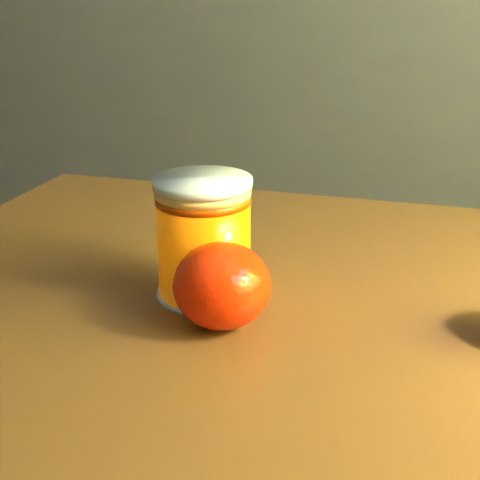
% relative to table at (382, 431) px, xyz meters
% --- Properties ---
extents(kitchen_counter, '(3.15, 0.60, 0.90)m').
position_rel_table_xyz_m(kitchen_counter, '(-0.79, 1.45, -0.15)').
color(kitchen_counter, '#55545A').
rests_on(kitchen_counter, ground).
extents(table, '(1.00, 0.76, 0.69)m').
position_rel_table_xyz_m(table, '(0.00, 0.00, 0.00)').
color(table, brown).
rests_on(table, ground).
extents(juice_glass, '(0.08, 0.08, 0.10)m').
position_rel_table_xyz_m(juice_glass, '(-0.16, 0.00, 0.14)').
color(juice_glass, '#FF6A05').
rests_on(juice_glass, table).
extents(orange_front, '(0.08, 0.08, 0.07)m').
position_rel_table_xyz_m(orange_front, '(-0.12, -0.04, 0.12)').
color(orange_front, '#FE2605').
rests_on(orange_front, table).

